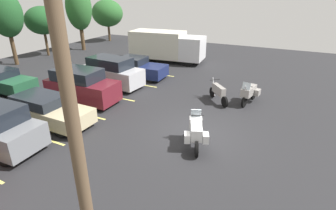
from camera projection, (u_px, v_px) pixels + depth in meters
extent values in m
cube|color=#262628|center=(195.00, 133.00, 12.41)|extent=(44.00, 44.00, 0.10)
cylinder|color=black|center=(195.00, 131.00, 11.82)|extent=(0.64, 0.37, 0.64)
cylinder|color=black|center=(197.00, 149.00, 10.49)|extent=(0.64, 0.37, 0.64)
cube|color=white|center=(196.00, 131.00, 10.98)|extent=(1.19, 0.86, 0.53)
cylinder|color=#B2B2B7|center=(196.00, 124.00, 11.55)|extent=(0.49, 0.26, 1.11)
cylinder|color=black|center=(196.00, 115.00, 11.29)|extent=(0.28, 0.58, 0.04)
cube|color=white|center=(196.00, 122.00, 11.53)|extent=(0.62, 0.67, 0.47)
cube|color=#B2C1CC|center=(196.00, 113.00, 11.41)|extent=(0.32, 0.47, 0.39)
cube|color=white|center=(187.00, 137.00, 10.75)|extent=(0.50, 0.40, 0.36)
cube|color=white|center=(206.00, 138.00, 10.72)|extent=(0.50, 0.40, 0.36)
cylinder|color=black|center=(212.00, 92.00, 16.35)|extent=(0.54, 0.51, 0.62)
cylinder|color=black|center=(225.00, 102.00, 14.93)|extent=(0.54, 0.51, 0.62)
cube|color=gray|center=(219.00, 90.00, 15.47)|extent=(1.08, 1.03, 0.51)
cylinder|color=#B2B2B7|center=(214.00, 87.00, 16.09)|extent=(0.41, 0.39, 1.09)
cylinder|color=black|center=(215.00, 80.00, 15.83)|extent=(0.45, 0.48, 0.04)
cylinder|color=black|center=(244.00, 102.00, 14.94)|extent=(0.67, 0.23, 0.66)
cylinder|color=black|center=(254.00, 94.00, 16.04)|extent=(0.67, 0.23, 0.66)
cube|color=gray|center=(250.00, 91.00, 15.32)|extent=(1.18, 0.59, 0.51)
cylinder|color=#B2B2B7|center=(246.00, 94.00, 14.86)|extent=(0.51, 0.15, 1.12)
cylinder|color=black|center=(247.00, 86.00, 14.74)|extent=(0.14, 0.62, 0.04)
cube|color=gray|center=(246.00, 93.00, 14.82)|extent=(0.52, 0.56, 0.46)
cube|color=#B2C1CC|center=(246.00, 86.00, 14.61)|extent=(0.23, 0.46, 0.39)
cube|color=gray|center=(258.00, 92.00, 15.43)|extent=(0.47, 0.31, 0.36)
cube|color=gray|center=(246.00, 90.00, 15.81)|extent=(0.47, 0.31, 0.36)
cube|color=#EAE066|center=(25.00, 132.00, 12.38)|extent=(0.12, 5.00, 0.01)
cube|color=#EAE066|center=(69.00, 110.00, 14.62)|extent=(0.12, 5.00, 0.01)
cube|color=#EAE066|center=(102.00, 94.00, 16.86)|extent=(0.12, 5.00, 0.01)
cube|color=#EAE066|center=(126.00, 82.00, 19.10)|extent=(0.12, 5.00, 0.01)
cube|color=#EAE066|center=(146.00, 72.00, 21.34)|extent=(0.12, 5.00, 0.01)
cylinder|color=black|center=(36.00, 138.00, 11.23)|extent=(0.25, 0.72, 0.71)
cylinder|color=black|center=(2.00, 157.00, 9.94)|extent=(0.25, 0.72, 0.71)
cube|color=#C1B289|center=(48.00, 112.00, 13.04)|extent=(1.77, 4.71, 0.71)
cube|color=black|center=(40.00, 100.00, 12.97)|extent=(1.62, 2.41, 0.48)
cylinder|color=black|center=(84.00, 117.00, 13.08)|extent=(0.22, 0.70, 0.70)
cylinder|color=black|center=(60.00, 130.00, 11.86)|extent=(0.22, 0.70, 0.70)
cylinder|color=black|center=(39.00, 105.00, 14.40)|extent=(0.22, 0.70, 0.70)
cylinder|color=black|center=(14.00, 116.00, 13.18)|extent=(0.22, 0.70, 0.70)
cube|color=maroon|center=(83.00, 90.00, 15.47)|extent=(1.98, 4.27, 1.13)
cube|color=black|center=(77.00, 74.00, 15.22)|extent=(1.78, 2.73, 0.64)
cylinder|color=black|center=(112.00, 96.00, 15.76)|extent=(0.24, 0.62, 0.62)
cylinder|color=black|center=(95.00, 106.00, 14.45)|extent=(0.24, 0.62, 0.62)
cylinder|color=black|center=(75.00, 89.00, 16.85)|extent=(0.24, 0.62, 0.62)
cylinder|color=black|center=(56.00, 98.00, 15.54)|extent=(0.24, 0.62, 0.62)
cube|color=#B7B7BC|center=(112.00, 75.00, 18.00)|extent=(2.03, 4.40, 1.10)
cube|color=black|center=(110.00, 62.00, 17.69)|extent=(1.80, 2.93, 0.68)
cylinder|color=black|center=(136.00, 82.00, 18.10)|extent=(0.26, 0.67, 0.66)
cylinder|color=black|center=(122.00, 88.00, 16.91)|extent=(0.26, 0.67, 0.66)
cylinder|color=black|center=(104.00, 76.00, 19.45)|extent=(0.26, 0.67, 0.66)
cylinder|color=black|center=(89.00, 81.00, 18.25)|extent=(0.26, 0.67, 0.66)
cube|color=navy|center=(138.00, 69.00, 19.93)|extent=(2.01, 4.37, 0.80)
cube|color=black|center=(133.00, 60.00, 19.82)|extent=(1.77, 1.93, 0.50)
cylinder|color=black|center=(160.00, 73.00, 20.15)|extent=(0.25, 0.66, 0.65)
cylinder|color=black|center=(150.00, 78.00, 18.83)|extent=(0.25, 0.66, 0.65)
cylinder|color=black|center=(127.00, 68.00, 21.25)|extent=(0.25, 0.66, 0.65)
cylinder|color=black|center=(116.00, 73.00, 19.93)|extent=(0.25, 0.66, 0.65)
cube|color=#235638|center=(2.00, 82.00, 17.29)|extent=(1.86, 4.75, 0.74)
cylinder|color=black|center=(30.00, 86.00, 17.38)|extent=(0.23, 0.68, 0.68)
cylinder|color=black|center=(9.00, 93.00, 16.14)|extent=(0.23, 0.68, 0.68)
cube|color=silver|center=(193.00, 49.00, 23.39)|extent=(2.61, 2.11, 1.96)
cube|color=beige|center=(158.00, 44.00, 24.39)|extent=(2.92, 5.02, 2.32)
cylinder|color=black|center=(195.00, 56.00, 24.66)|extent=(0.39, 0.93, 0.90)
cylinder|color=black|center=(188.00, 61.00, 22.88)|extent=(0.39, 0.93, 0.90)
cylinder|color=black|center=(152.00, 52.00, 26.05)|extent=(0.39, 0.93, 0.90)
cylinder|color=black|center=(143.00, 57.00, 24.27)|extent=(0.39, 0.93, 0.90)
cylinder|color=brown|center=(66.00, 78.00, 4.47)|extent=(0.26, 0.26, 9.48)
cylinder|color=#4C3823|center=(83.00, 40.00, 28.91)|extent=(0.40, 0.40, 2.13)
ellipsoid|color=#285B28|center=(79.00, 8.00, 27.60)|extent=(2.64, 2.64, 4.47)
cylinder|color=#4C3823|center=(109.00, 34.00, 34.08)|extent=(0.28, 0.28, 1.78)
ellipsoid|color=#285B28|center=(107.00, 13.00, 33.08)|extent=(3.80, 3.80, 3.24)
cylinder|color=#4C3823|center=(14.00, 51.00, 23.13)|extent=(0.33, 0.33, 2.37)
ellipsoid|color=#1E4C23|center=(6.00, 14.00, 21.90)|extent=(2.64, 2.64, 3.79)
cylinder|color=#4C3823|center=(47.00, 45.00, 26.46)|extent=(0.25, 0.25, 2.07)
ellipsoid|color=#1E4C23|center=(42.00, 20.00, 25.52)|extent=(3.22, 3.22, 2.64)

